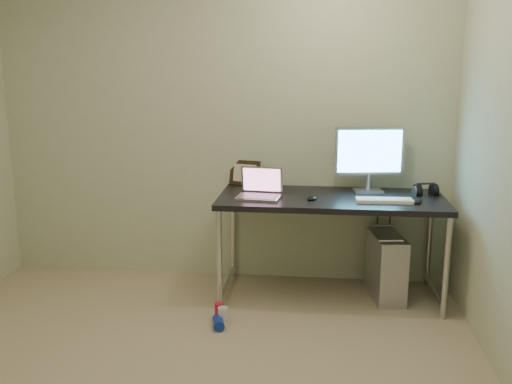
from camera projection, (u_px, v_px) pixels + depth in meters
name	position (u px, v px, depth m)	size (l,w,h in m)	color
wall_back	(222.00, 120.00, 4.38)	(3.50, 0.02, 2.50)	beige
desk	(331.00, 207.00, 4.07)	(1.60, 0.70, 0.75)	black
tower_computer	(386.00, 266.00, 4.14)	(0.27, 0.48, 0.50)	#BABABF
cable_a	(376.00, 233.00, 4.38)	(0.01, 0.01, 0.70)	black
cable_b	(388.00, 237.00, 4.36)	(0.01, 0.01, 0.72)	black
can_red	(219.00, 311.00, 3.81)	(0.06, 0.06, 0.12)	red
can_white	(223.00, 316.00, 3.73)	(0.07, 0.07, 0.12)	silver
can_blue	(218.00, 323.00, 3.69)	(0.07, 0.07, 0.13)	#112D9F
laptop	(260.00, 190.00, 4.03)	(0.32, 0.27, 0.21)	silver
monitor	(370.00, 154.00, 4.16)	(0.51, 0.18, 0.48)	silver
keyboard	(384.00, 200.00, 3.89)	(0.38, 0.12, 0.02)	white
mouse_right	(416.00, 201.00, 3.86)	(0.06, 0.10, 0.03)	black
mouse_left	(312.00, 197.00, 3.97)	(0.07, 0.11, 0.04)	black
headphones	(426.00, 191.00, 4.10)	(0.19, 0.11, 0.11)	black
picture_frame	(245.00, 173.00, 4.42)	(0.24, 0.03, 0.19)	black
webcam	(277.00, 177.00, 4.33)	(0.04, 0.03, 0.11)	silver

